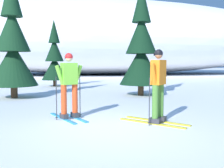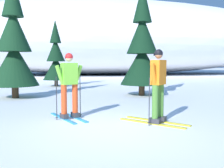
# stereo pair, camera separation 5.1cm
# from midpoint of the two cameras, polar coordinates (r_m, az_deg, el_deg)

# --- Properties ---
(ground_plane) EXTENTS (120.00, 120.00, 0.00)m
(ground_plane) POSITION_cam_midpoint_polar(r_m,az_deg,el_deg) (5.93, 0.00, -9.85)
(ground_plane) COLOR white
(skier_lime_jacket) EXTENTS (1.05, 1.60, 1.74)m
(skier_lime_jacket) POSITION_cam_midpoint_polar(r_m,az_deg,el_deg) (6.94, -9.61, -0.13)
(skier_lime_jacket) COLOR #2893CC
(skier_lime_jacket) RESTS_ON ground
(skier_orange_jacket) EXTENTS (1.56, 1.52, 1.81)m
(skier_orange_jacket) POSITION_cam_midpoint_polar(r_m,az_deg,el_deg) (6.42, 9.83, -0.24)
(skier_orange_jacket) COLOR gold
(skier_orange_jacket) RESTS_ON ground
(pine_tree_center_left) EXTENTS (1.99, 1.99, 5.16)m
(pine_tree_center_left) POSITION_cam_midpoint_polar(r_m,az_deg,el_deg) (11.63, -21.09, 7.73)
(pine_tree_center_left) COLOR #47301E
(pine_tree_center_left) RESTS_ON ground
(pine_tree_center_right) EXTENTS (1.59, 1.59, 4.12)m
(pine_tree_center_right) POSITION_cam_midpoint_polar(r_m,az_deg,el_deg) (16.57, -12.62, 5.46)
(pine_tree_center_right) COLOR #47301E
(pine_tree_center_right) RESTS_ON ground
(pine_tree_far_right) EXTENTS (1.93, 1.93, 4.99)m
(pine_tree_far_right) POSITION_cam_midpoint_polar(r_m,az_deg,el_deg) (11.76, 6.30, 7.64)
(pine_tree_far_right) COLOR #47301E
(pine_tree_far_right) RESTS_ON ground
(snow_ridge_background) EXTENTS (50.20, 19.72, 8.87)m
(snow_ridge_background) POSITION_cam_midpoint_polar(r_m,az_deg,el_deg) (33.13, -1.08, 9.88)
(snow_ridge_background) COLOR white
(snow_ridge_background) RESTS_ON ground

